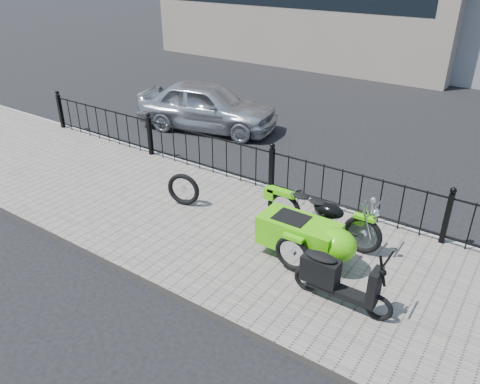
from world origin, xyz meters
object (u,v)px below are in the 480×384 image
Objects in this scene: scooter at (336,279)px; sedan_car at (207,106)px; motorcycle_sidecar at (313,233)px; spare_tire at (183,189)px.

sedan_car reaches higher than scooter.
scooter is at bearing -142.04° from sedan_car.
sedan_car is at bearing 142.33° from motorcycle_sidecar.
scooter is 2.22× the size of spare_tire.
scooter is 0.37× the size of sedan_car.
sedan_car is (-2.58, 4.06, 0.23)m from spare_tire.
sedan_car is (-5.50, 4.25, 0.10)m from motorcycle_sidecar.
scooter is 8.05m from sedan_car.
scooter is (0.77, -0.80, -0.08)m from motorcycle_sidecar.
motorcycle_sidecar is 3.35× the size of spare_tire.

